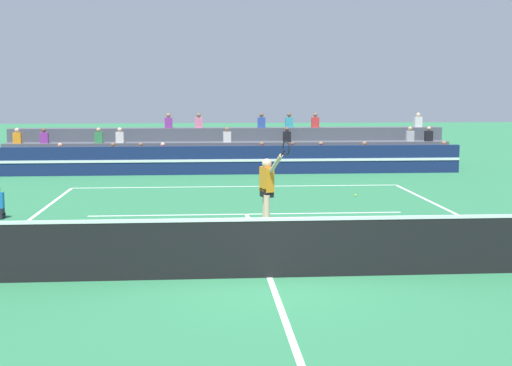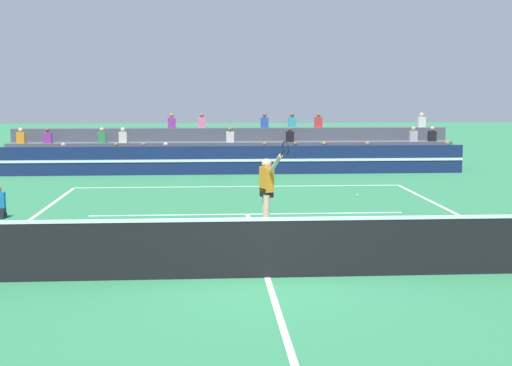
# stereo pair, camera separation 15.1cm
# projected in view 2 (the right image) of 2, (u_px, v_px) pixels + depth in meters

# --- Properties ---
(ground_plane) EXTENTS (120.00, 120.00, 0.00)m
(ground_plane) POSITION_uv_depth(u_px,v_px,m) (267.00, 278.00, 12.35)
(ground_plane) COLOR #2D7A4C
(court_lines) EXTENTS (11.10, 23.90, 0.01)m
(court_lines) POSITION_uv_depth(u_px,v_px,m) (267.00, 277.00, 12.35)
(court_lines) COLOR white
(court_lines) RESTS_ON ground
(tennis_net) EXTENTS (12.00, 0.10, 1.10)m
(tennis_net) POSITION_uv_depth(u_px,v_px,m) (267.00, 247.00, 12.28)
(tennis_net) COLOR black
(tennis_net) RESTS_ON ground
(sponsor_banner_wall) EXTENTS (18.00, 0.26, 1.10)m
(sponsor_banner_wall) POSITION_uv_depth(u_px,v_px,m) (235.00, 160.00, 27.64)
(sponsor_banner_wall) COLOR navy
(sponsor_banner_wall) RESTS_ON ground
(bleacher_stand) EXTENTS (18.47, 2.85, 2.28)m
(bleacher_stand) POSITION_uv_depth(u_px,v_px,m) (233.00, 152.00, 30.13)
(bleacher_stand) COLOR #4C515B
(bleacher_stand) RESTS_ON ground
(tennis_player) EXTENTS (0.59, 1.32, 2.23)m
(tennis_player) POSITION_uv_depth(u_px,v_px,m) (267.00, 191.00, 16.04)
(tennis_player) COLOR beige
(tennis_player) RESTS_ON ground
(tennis_ball) EXTENTS (0.07, 0.07, 0.07)m
(tennis_ball) POSITION_uv_depth(u_px,v_px,m) (357.00, 195.00, 21.85)
(tennis_ball) COLOR #C6DB33
(tennis_ball) RESTS_ON ground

